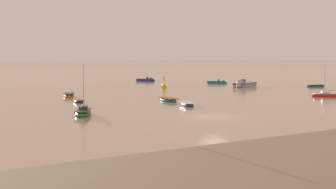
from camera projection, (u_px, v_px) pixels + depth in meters
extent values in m
plane|color=tan|center=(214.00, 117.00, 51.06)|extent=(800.00, 800.00, 0.00)
ellipsoid|color=#23602D|center=(83.00, 113.00, 52.36)|extent=(3.74, 4.76, 0.81)
cube|color=#33383F|center=(83.00, 110.00, 52.34)|extent=(3.24, 4.09, 0.08)
cube|color=#33383F|center=(83.00, 108.00, 52.55)|extent=(1.28, 1.39, 0.29)
cylinder|color=#B7BABF|center=(83.00, 86.00, 52.58)|extent=(0.08, 0.08, 4.46)
cylinder|color=beige|center=(82.00, 105.00, 51.71)|extent=(1.51, 2.28, 0.16)
cube|color=navy|center=(145.00, 80.00, 118.09)|extent=(3.23, 3.93, 0.72)
cone|color=navy|center=(153.00, 81.00, 117.32)|extent=(1.84, 1.74, 1.45)
cube|color=#33383F|center=(145.00, 79.00, 118.05)|extent=(3.30, 4.01, 0.08)
cube|color=#33383F|center=(147.00, 78.00, 117.82)|extent=(0.58, 0.53, 0.40)
cube|color=black|center=(138.00, 80.00, 118.80)|extent=(0.36, 0.34, 0.51)
ellipsoid|color=red|center=(327.00, 96.00, 74.68)|extent=(4.34, 3.65, 0.75)
cube|color=silver|center=(327.00, 94.00, 74.65)|extent=(3.73, 3.16, 0.08)
cube|color=silver|center=(326.00, 92.00, 74.64)|extent=(1.29, 1.22, 0.27)
cylinder|color=#B7BABF|center=(325.00, 78.00, 74.50)|extent=(0.08, 0.08, 4.14)
cylinder|color=beige|center=(331.00, 90.00, 74.61)|extent=(2.04, 1.52, 0.15)
ellipsoid|color=#197084|center=(168.00, 100.00, 67.68)|extent=(2.03, 4.15, 0.63)
cube|color=brown|center=(168.00, 98.00, 67.66)|extent=(1.95, 3.83, 0.08)
cube|color=brown|center=(168.00, 99.00, 67.67)|extent=(1.25, 0.46, 0.06)
ellipsoid|color=orange|center=(69.00, 96.00, 75.12)|extent=(3.02, 4.32, 0.65)
cube|color=black|center=(69.00, 94.00, 75.09)|extent=(2.85, 4.01, 0.09)
cube|color=black|center=(69.00, 94.00, 75.10)|extent=(1.26, 0.77, 0.06)
ellipsoid|color=navy|center=(187.00, 105.00, 61.79)|extent=(2.54, 3.74, 0.56)
cube|color=silver|center=(187.00, 103.00, 61.77)|extent=(2.40, 3.47, 0.07)
cube|color=silver|center=(187.00, 103.00, 61.77)|extent=(1.09, 0.64, 0.06)
ellipsoid|color=#197084|center=(316.00, 86.00, 97.32)|extent=(3.80, 2.44, 0.57)
cube|color=#33383F|center=(316.00, 85.00, 97.30)|extent=(3.53, 2.32, 0.08)
cube|color=#33383F|center=(316.00, 85.00, 97.31)|extent=(0.61, 1.12, 0.06)
cube|color=#197084|center=(216.00, 83.00, 108.45)|extent=(3.77, 3.25, 0.70)
cone|color=#197084|center=(225.00, 83.00, 108.44)|extent=(1.72, 1.79, 1.40)
cube|color=#33383F|center=(216.00, 81.00, 108.43)|extent=(3.85, 3.32, 0.08)
cube|color=#33383F|center=(218.00, 80.00, 108.41)|extent=(0.52, 0.56, 0.39)
cube|color=black|center=(207.00, 82.00, 108.44)|extent=(0.34, 0.35, 0.50)
ellipsoid|color=navy|center=(79.00, 101.00, 66.19)|extent=(1.75, 3.19, 0.48)
cube|color=brown|center=(79.00, 100.00, 66.17)|extent=(1.67, 2.95, 0.06)
cube|color=brown|center=(79.00, 100.00, 66.18)|extent=(0.95, 0.41, 0.05)
cube|color=gray|center=(245.00, 85.00, 97.22)|extent=(6.09, 4.49, 1.11)
cone|color=gray|center=(239.00, 86.00, 94.69)|extent=(2.53, 2.76, 2.22)
cube|color=#33383F|center=(245.00, 83.00, 97.13)|extent=(6.23, 4.59, 0.12)
cube|color=#33383F|center=(243.00, 81.00, 96.41)|extent=(0.76, 0.88, 0.62)
cube|color=black|center=(251.00, 84.00, 99.57)|extent=(0.50, 0.55, 0.79)
cylinder|color=gold|center=(164.00, 88.00, 92.66)|extent=(0.90, 0.90, 0.70)
cone|color=gold|center=(164.00, 84.00, 92.61)|extent=(0.72, 0.72, 0.70)
cylinder|color=black|center=(164.00, 79.00, 92.55)|extent=(0.10, 0.10, 0.90)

